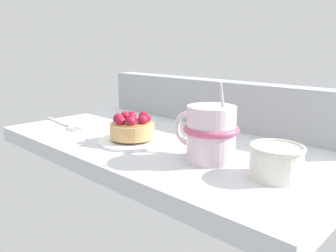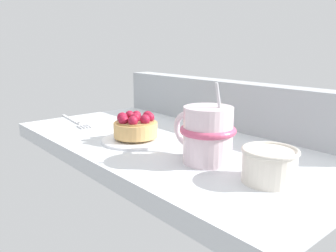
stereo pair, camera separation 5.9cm
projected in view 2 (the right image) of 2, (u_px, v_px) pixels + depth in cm
name	position (u px, v px, depth cm)	size (l,w,h in cm)	color
ground_plane	(174.00, 146.00, 68.32)	(68.36, 38.17, 3.01)	silver
window_rail_back	(228.00, 104.00, 77.18)	(66.99, 5.25, 10.37)	#9EA3A8
dessert_plate	(136.00, 139.00, 66.27)	(13.13, 13.13, 0.94)	white
raspberry_tart	(136.00, 126.00, 65.69)	(8.43, 8.43, 4.74)	tan
coffee_mug	(207.00, 134.00, 53.70)	(12.22, 8.91, 12.85)	silver
dessert_fork	(74.00, 121.00, 82.77)	(17.55, 3.69, 0.60)	silver
sugar_bowl	(269.00, 164.00, 46.22)	(7.77, 7.77, 4.73)	silver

